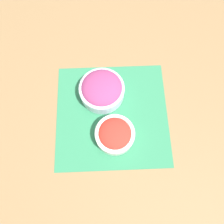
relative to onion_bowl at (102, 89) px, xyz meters
The scene contains 4 objects.
ground_plane 0.11m from the onion_bowl, 67.95° to the right, with size 3.00×3.00×0.00m, color olive.
placemat 0.11m from the onion_bowl, 67.95° to the right, with size 0.47×0.46×0.00m.
onion_bowl is the anchor object (origin of this frame).
tomato_bowl 0.20m from the onion_bowl, 76.47° to the right, with size 0.16×0.16×0.08m.
Camera 1 is at (-0.01, -0.29, 0.87)m, focal length 35.00 mm.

